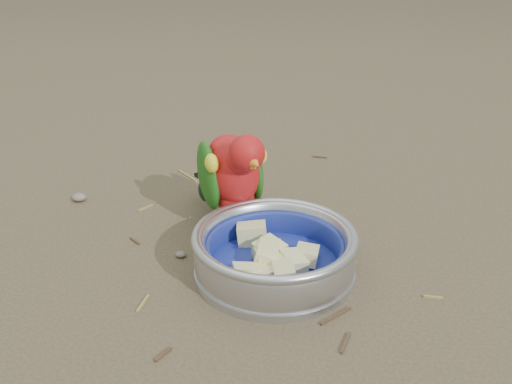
# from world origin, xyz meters

# --- Properties ---
(ground) EXTENTS (60.00, 60.00, 0.00)m
(ground) POSITION_xyz_m (0.00, 0.00, 0.00)
(ground) COLOR brown
(food_bowl) EXTENTS (0.21, 0.21, 0.02)m
(food_bowl) POSITION_xyz_m (0.11, -0.03, 0.01)
(food_bowl) COLOR #B2B2BA
(food_bowl) RESTS_ON ground
(bowl_wall) EXTENTS (0.21, 0.21, 0.04)m
(bowl_wall) POSITION_xyz_m (0.11, -0.03, 0.04)
(bowl_wall) COLOR #B2B2BA
(bowl_wall) RESTS_ON food_bowl
(fruit_wedges) EXTENTS (0.12, 0.12, 0.03)m
(fruit_wedges) POSITION_xyz_m (0.11, -0.03, 0.03)
(fruit_wedges) COLOR beige
(fruit_wedges) RESTS_ON food_bowl
(lory_parrot) EXTENTS (0.19, 0.21, 0.16)m
(lory_parrot) POSITION_xyz_m (0.03, 0.08, 0.08)
(lory_parrot) COLOR #AD1515
(lory_parrot) RESTS_ON ground
(ground_debris) EXTENTS (0.90, 0.80, 0.01)m
(ground_debris) POSITION_xyz_m (0.04, 0.10, 0.00)
(ground_debris) COLOR olive
(ground_debris) RESTS_ON ground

